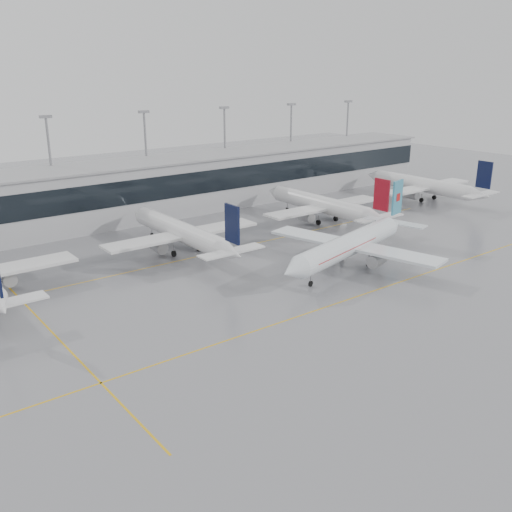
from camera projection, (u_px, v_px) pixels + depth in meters
ground at (309, 313)px, 77.87m from camera, size 320.00×320.00×0.00m
taxi_line_main at (309, 313)px, 77.87m from camera, size 120.00×0.25×0.01m
taxi_line_north at (194, 257)px, 100.46m from camera, size 120.00×0.25×0.01m
taxi_line_cross at (53, 333)px, 71.85m from camera, size 0.25×60.00×0.01m
terminal at (115, 193)px, 122.66m from camera, size 180.00×15.00×12.00m
terminal_glass at (130, 192)px, 116.50m from camera, size 180.00×0.20×5.00m
terminal_roof at (113, 165)px, 120.70m from camera, size 182.00×16.00×0.40m
light_masts at (101, 156)px, 124.86m from camera, size 156.40×1.00×22.60m
air_canada_jet at (352, 244)px, 95.16m from camera, size 37.73×31.00×12.14m
parked_jet_c at (182, 233)px, 102.07m from camera, size 29.64×36.96×11.72m
parked_jet_d at (324, 205)px, 122.27m from camera, size 29.64×36.96×11.72m
parked_jet_e at (425, 185)px, 142.47m from camera, size 29.64×36.96×11.72m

